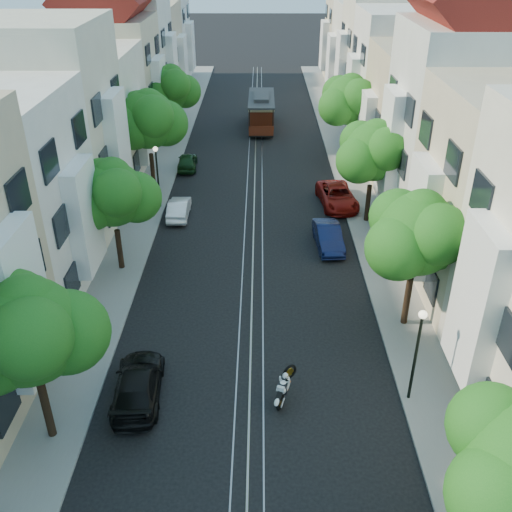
{
  "coord_description": "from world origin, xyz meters",
  "views": [
    {
      "loc": [
        0.38,
        -12.89,
        16.15
      ],
      "look_at": [
        0.2,
        11.62,
        2.2
      ],
      "focal_mm": 40.0,
      "sensor_mm": 36.0,
      "label": 1
    }
  ],
  "objects_px": {
    "tree_e_d": "(350,101)",
    "tree_w_d": "(171,89)",
    "tree_w_a": "(29,334)",
    "parked_car_w_far": "(187,161)",
    "tree_w_b": "(113,196)",
    "parked_car_e_far": "(337,196)",
    "lamp_west": "(157,168)",
    "tree_w_c": "(149,121)",
    "sportbike_rider": "(284,386)",
    "parked_car_w_near": "(138,384)",
    "cable_car": "(261,110)",
    "parked_car_w_mid": "(179,208)",
    "parked_car_e_mid": "(328,237)",
    "tree_e_b": "(419,236)",
    "tree_e_c": "(374,153)",
    "lamp_east": "(418,343)"
  },
  "relations": [
    {
      "from": "tree_e_d",
      "to": "tree_w_d",
      "type": "relative_size",
      "value": 1.05
    },
    {
      "from": "tree_w_a",
      "to": "parked_car_w_far",
      "type": "xyz_separation_m",
      "value": [
        1.85,
        27.35,
        -4.12
      ]
    },
    {
      "from": "tree_w_b",
      "to": "tree_w_d",
      "type": "bearing_deg",
      "value": 90.0
    },
    {
      "from": "parked_car_e_far",
      "to": "lamp_west",
      "type": "bearing_deg",
      "value": 176.3
    },
    {
      "from": "tree_w_d",
      "to": "lamp_west",
      "type": "distance_m",
      "value": 14.11
    },
    {
      "from": "tree_w_c",
      "to": "sportbike_rider",
      "type": "xyz_separation_m",
      "value": [
        8.49,
        -21.05,
        -4.33
      ]
    },
    {
      "from": "tree_e_d",
      "to": "tree_w_c",
      "type": "bearing_deg",
      "value": -157.38
    },
    {
      "from": "tree_w_a",
      "to": "parked_car_w_near",
      "type": "bearing_deg",
      "value": 37.72
    },
    {
      "from": "cable_car",
      "to": "parked_car_w_mid",
      "type": "height_order",
      "value": "cable_car"
    },
    {
      "from": "tree_w_a",
      "to": "tree_w_c",
      "type": "xyz_separation_m",
      "value": [
        0.0,
        23.0,
        0.34
      ]
    },
    {
      "from": "tree_w_a",
      "to": "parked_car_w_near",
      "type": "height_order",
      "value": "tree_w_a"
    },
    {
      "from": "tree_w_a",
      "to": "lamp_west",
      "type": "xyz_separation_m",
      "value": [
        0.84,
        20.02,
        -1.89
      ]
    },
    {
      "from": "lamp_west",
      "to": "parked_car_e_mid",
      "type": "distance_m",
      "value": 12.17
    },
    {
      "from": "tree_e_b",
      "to": "lamp_west",
      "type": "bearing_deg",
      "value": 136.15
    },
    {
      "from": "cable_car",
      "to": "parked_car_e_far",
      "type": "relative_size",
      "value": 1.57
    },
    {
      "from": "cable_car",
      "to": "parked_car_w_near",
      "type": "distance_m",
      "value": 36.39
    },
    {
      "from": "tree_w_d",
      "to": "tree_w_a",
      "type": "bearing_deg",
      "value": -90.0
    },
    {
      "from": "tree_e_b",
      "to": "parked_car_w_near",
      "type": "distance_m",
      "value": 13.29
    },
    {
      "from": "tree_e_c",
      "to": "sportbike_rider",
      "type": "height_order",
      "value": "tree_e_c"
    },
    {
      "from": "parked_car_w_far",
      "to": "tree_e_d",
      "type": "bearing_deg",
      "value": -175.09
    },
    {
      "from": "lamp_west",
      "to": "parked_car_e_mid",
      "type": "xyz_separation_m",
      "value": [
        10.7,
        -5.37,
        -2.19
      ]
    },
    {
      "from": "lamp_west",
      "to": "sportbike_rider",
      "type": "height_order",
      "value": "lamp_west"
    },
    {
      "from": "tree_e_d",
      "to": "parked_car_w_mid",
      "type": "relative_size",
      "value": 1.91
    },
    {
      "from": "tree_e_d",
      "to": "cable_car",
      "type": "xyz_separation_m",
      "value": [
        -6.76,
        9.16,
        -3.14
      ]
    },
    {
      "from": "tree_w_c",
      "to": "parked_car_e_far",
      "type": "relative_size",
      "value": 1.47
    },
    {
      "from": "tree_w_d",
      "to": "sportbike_rider",
      "type": "distance_m",
      "value": 33.38
    },
    {
      "from": "parked_car_e_far",
      "to": "parked_car_w_far",
      "type": "height_order",
      "value": "parked_car_e_far"
    },
    {
      "from": "tree_e_d",
      "to": "sportbike_rider",
      "type": "bearing_deg",
      "value": -102.32
    },
    {
      "from": "tree_w_d",
      "to": "tree_e_c",
      "type": "bearing_deg",
      "value": -48.01
    },
    {
      "from": "tree_e_b",
      "to": "parked_car_e_mid",
      "type": "bearing_deg",
      "value": 110.49
    },
    {
      "from": "tree_w_c",
      "to": "lamp_east",
      "type": "height_order",
      "value": "tree_w_c"
    },
    {
      "from": "cable_car",
      "to": "parked_car_e_mid",
      "type": "relative_size",
      "value": 1.92
    },
    {
      "from": "sportbike_rider",
      "to": "parked_car_e_mid",
      "type": "bearing_deg",
      "value": 98.47
    },
    {
      "from": "tree_e_b",
      "to": "parked_car_w_mid",
      "type": "relative_size",
      "value": 1.87
    },
    {
      "from": "tree_w_b",
      "to": "parked_car_w_far",
      "type": "height_order",
      "value": "tree_w_b"
    },
    {
      "from": "sportbike_rider",
      "to": "lamp_west",
      "type": "bearing_deg",
      "value": 134.91
    },
    {
      "from": "lamp_west",
      "to": "parked_car_e_far",
      "type": "height_order",
      "value": "lamp_west"
    },
    {
      "from": "tree_e_c",
      "to": "tree_w_d",
      "type": "bearing_deg",
      "value": 131.99
    },
    {
      "from": "parked_car_e_mid",
      "to": "parked_car_e_far",
      "type": "bearing_deg",
      "value": 74.5
    },
    {
      "from": "cable_car",
      "to": "tree_w_d",
      "type": "bearing_deg",
      "value": -151.19
    },
    {
      "from": "parked_car_w_mid",
      "to": "tree_e_b",
      "type": "bearing_deg",
      "value": 135.67
    },
    {
      "from": "tree_w_b",
      "to": "parked_car_e_mid",
      "type": "height_order",
      "value": "tree_w_b"
    },
    {
      "from": "lamp_west",
      "to": "sportbike_rider",
      "type": "bearing_deg",
      "value": -67.05
    },
    {
      "from": "parked_car_w_mid",
      "to": "parked_car_w_far",
      "type": "xyz_separation_m",
      "value": [
        -0.43,
        8.66,
        0.02
      ]
    },
    {
      "from": "tree_w_b",
      "to": "parked_car_w_near",
      "type": "distance_m",
      "value": 10.92
    },
    {
      "from": "lamp_east",
      "to": "parked_car_e_far",
      "type": "xyz_separation_m",
      "value": [
        -0.7,
        18.49,
        -2.17
      ]
    },
    {
      "from": "tree_w_a",
      "to": "parked_car_w_far",
      "type": "height_order",
      "value": "tree_w_a"
    },
    {
      "from": "tree_w_a",
      "to": "parked_car_w_near",
      "type": "distance_m",
      "value": 5.36
    },
    {
      "from": "tree_e_d",
      "to": "sportbike_rider",
      "type": "xyz_separation_m",
      "value": [
        -5.91,
        -27.05,
        -4.13
      ]
    },
    {
      "from": "tree_w_d",
      "to": "parked_car_e_far",
      "type": "height_order",
      "value": "tree_w_d"
    }
  ]
}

